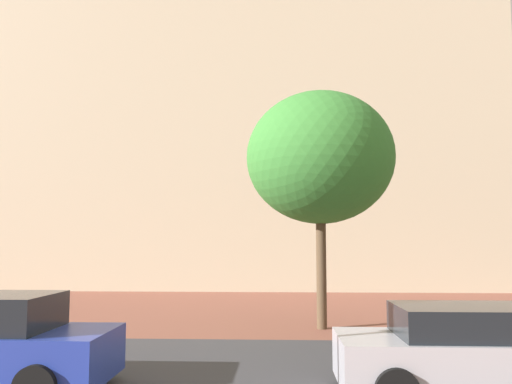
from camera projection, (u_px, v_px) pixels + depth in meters
name	position (u px, v px, depth m)	size (l,w,h in m)	color
ground_plane	(234.00, 357.00, 10.96)	(120.00, 120.00, 0.00)	brown
street_asphalt_strip	(229.00, 372.00, 9.74)	(120.00, 6.45, 0.00)	#38383D
landmark_building	(249.00, 96.00, 32.50)	(26.71, 13.14, 37.19)	beige
car_silver	(474.00, 353.00, 8.21)	(4.23, 1.98, 1.40)	#B2B2BC
tree_curb_far	(320.00, 158.00, 14.99)	(4.20, 4.20, 6.68)	brown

